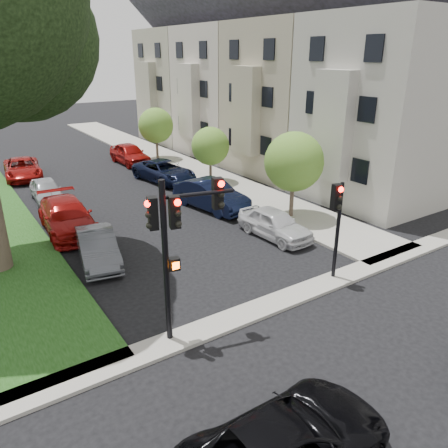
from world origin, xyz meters
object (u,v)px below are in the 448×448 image
small_tree_a (294,162)px  car_parked_0 (275,224)px  car_parked_5 (98,247)px  small_tree_c (156,125)px  traffic_signal_main (177,231)px  traffic_signal_secondary (337,214)px  car_parked_8 (23,169)px  car_parked_1 (211,195)px  car_parked_3 (130,154)px  car_parked_7 (46,190)px  car_parked_2 (164,171)px  small_tree_b (210,146)px  car_parked_6 (67,217)px  car_cross_near (287,443)px

small_tree_a → car_parked_0: small_tree_a is taller
car_parked_0 → car_parked_5: bearing=162.5°
small_tree_c → traffic_signal_main: bearing=-113.9°
traffic_signal_main → car_parked_5: size_ratio=1.23×
traffic_signal_secondary → car_parked_8: size_ratio=0.78×
car_parked_1 → car_parked_3: 12.39m
traffic_signal_secondary → car_parked_5: bearing=137.1°
traffic_signal_secondary → car_parked_7: bearing=112.9°
traffic_signal_secondary → traffic_signal_main: bearing=179.6°
car_parked_2 → car_parked_5: car_parked_2 is taller
small_tree_b → car_parked_6: (-10.14, -3.38, -1.67)m
small_tree_a → car_parked_0: size_ratio=1.12×
car_parked_2 → small_tree_c: bearing=60.3°
car_parked_0 → car_parked_7: bearing=120.3°
car_parked_0 → car_parked_6: bearing=139.3°
car_parked_0 → traffic_signal_main: bearing=-152.4°
car_parked_1 → car_parked_8: car_parked_1 is taller
traffic_signal_secondary → car_parked_3: size_ratio=0.83×
small_tree_a → traffic_signal_main: (-9.61, -5.82, 0.46)m
small_tree_a → car_parked_2: (-2.37, 9.87, -2.27)m
car_cross_near → car_parked_7: (0.07, 20.90, -0.01)m
car_parked_0 → car_parked_1: bearing=90.9°
car_parked_0 → car_parked_2: bearing=87.0°
car_cross_near → car_parked_0: bearing=-38.5°
car_parked_8 → car_parked_1: bearing=-52.9°
car_parked_1 → car_parked_7: 9.63m
small_tree_c → car_parked_1: small_tree_c is taller
car_parked_3 → car_parked_7: size_ratio=1.21×
small_tree_a → traffic_signal_secondary: small_tree_a is taller
small_tree_b → car_parked_2: small_tree_b is taller
car_parked_2 → car_parked_5: (-7.65, -9.40, -0.03)m
small_tree_b → car_parked_8: bearing=141.3°
car_parked_2 → car_parked_7: bearing=171.6°
traffic_signal_main → car_cross_near: size_ratio=1.05×
car_parked_6 → car_parked_2: bearing=38.4°
small_tree_b → car_parked_7: (-9.88, 2.03, -1.79)m
car_parked_5 → car_cross_near: bearing=-78.8°
small_tree_c → car_parked_5: size_ratio=1.01×
car_parked_2 → traffic_signal_secondary: bearing=-101.3°
traffic_signal_secondary → car_parked_1: (0.51, 9.32, -1.86)m
traffic_signal_main → car_parked_3: bearing=71.5°
small_tree_a → car_parked_5: small_tree_a is taller
small_tree_a → car_parked_6: size_ratio=0.85×
car_parked_5 → traffic_signal_main: bearing=-75.4°
traffic_signal_secondary → car_parked_5: size_ratio=0.94×
car_cross_near → car_parked_3: bearing=-15.7°
car_parked_8 → car_parked_7: bearing=-81.8°
car_parked_8 → car_parked_0: bearing=-59.6°
car_parked_3 → car_parked_5: size_ratio=1.13×
small_tree_b → traffic_signal_main: size_ratio=0.74×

